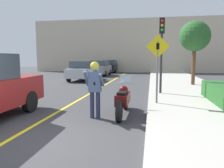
% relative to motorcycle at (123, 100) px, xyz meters
% --- Properties ---
extents(ground_plane, '(80.00, 80.00, 0.00)m').
position_rel_motorcycle_xyz_m(ground_plane, '(-1.77, -2.78, -0.52)').
color(ground_plane, '#38383A').
extents(sidewalk_curb, '(4.40, 44.00, 0.15)m').
position_rel_motorcycle_xyz_m(sidewalk_curb, '(3.03, 1.22, -0.45)').
color(sidewalk_curb, '#ADA89E').
rests_on(sidewalk_curb, ground).
extents(road_center_line, '(0.12, 36.00, 0.01)m').
position_rel_motorcycle_xyz_m(road_center_line, '(-2.37, 3.22, -0.52)').
color(road_center_line, yellow).
rests_on(road_center_line, ground).
extents(building_backdrop, '(28.00, 1.20, 7.26)m').
position_rel_motorcycle_xyz_m(building_backdrop, '(-1.77, 23.22, 3.11)').
color(building_backdrop, beige).
rests_on(building_backdrop, ground).
extents(motorcycle, '(0.62, 2.43, 1.32)m').
position_rel_motorcycle_xyz_m(motorcycle, '(0.00, 0.00, 0.00)').
color(motorcycle, black).
rests_on(motorcycle, ground).
extents(person_biker, '(0.59, 0.49, 1.83)m').
position_rel_motorcycle_xyz_m(person_biker, '(-0.83, -0.60, 0.62)').
color(person_biker, '#282D4C').
rests_on(person_biker, ground).
extents(crossing_sign, '(0.91, 0.08, 2.70)m').
position_rel_motorcycle_xyz_m(crossing_sign, '(1.17, 1.50, 1.25)').
color(crossing_sign, slate).
rests_on(crossing_sign, sidewalk_curb).
extents(traffic_light, '(0.26, 0.30, 3.77)m').
position_rel_motorcycle_xyz_m(traffic_light, '(1.41, 4.08, 2.25)').
color(traffic_light, '#2D2D30').
rests_on(traffic_light, sidewalk_curb).
extents(street_tree, '(2.01, 2.01, 4.24)m').
position_rel_motorcycle_xyz_m(street_tree, '(3.73, 8.20, 2.83)').
color(street_tree, brown).
rests_on(street_tree, sidewalk_curb).
extents(parked_car_silver, '(1.88, 4.20, 1.68)m').
position_rel_motorcycle_xyz_m(parked_car_silver, '(-4.94, 10.93, 0.33)').
color(parked_car_silver, black).
rests_on(parked_car_silver, ground).
extents(parked_car_grey, '(1.88, 4.20, 1.68)m').
position_rel_motorcycle_xyz_m(parked_car_grey, '(-4.66, 16.25, 0.33)').
color(parked_car_grey, black).
rests_on(parked_car_grey, ground).
extents(parked_car_black, '(1.88, 4.20, 1.68)m').
position_rel_motorcycle_xyz_m(parked_car_black, '(-4.58, 22.10, 0.33)').
color(parked_car_black, black).
rests_on(parked_car_black, ground).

